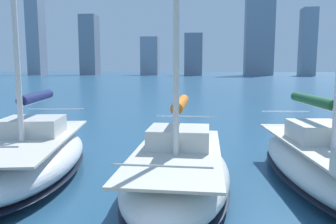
{
  "coord_description": "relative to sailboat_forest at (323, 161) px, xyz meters",
  "views": [
    {
      "loc": [
        -1.32,
        2.79,
        3.42
      ],
      "look_at": [
        -0.36,
        -6.27,
        2.2
      ],
      "focal_mm": 35.0,
      "sensor_mm": 36.0,
      "label": 1
    }
  ],
  "objects": [
    {
      "name": "sailboat_navy",
      "position": [
        8.87,
        0.22,
        -0.02
      ],
      "size": [
        4.18,
        7.62,
        9.52
      ],
      "color": "white",
      "rests_on": "ground"
    },
    {
      "name": "sailboat_forest",
      "position": [
        0.0,
        0.0,
        0.0
      ],
      "size": [
        3.03,
        7.89,
        12.35
      ],
      "color": "white",
      "rests_on": "ground"
    },
    {
      "name": "city_skyline",
      "position": [
        0.26,
        -154.13,
        16.57
      ],
      "size": [
        174.05,
        17.78,
        49.45
      ],
      "color": "#939DAC",
      "rests_on": "ground"
    },
    {
      "name": "sailboat_orange",
      "position": [
        4.16,
        1.07,
        -0.04
      ],
      "size": [
        2.91,
        6.73,
        9.33
      ],
      "color": "white",
      "rests_on": "ground"
    }
  ]
}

